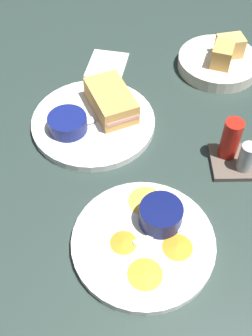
{
  "coord_description": "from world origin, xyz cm",
  "views": [
    {
      "loc": [
        59.26,
        0.77,
        62.15
      ],
      "look_at": [
        11.71,
        1.62,
        3.0
      ],
      "focal_mm": 43.7,
      "sensor_mm": 36.0,
      "label": 1
    }
  ],
  "objects_px": {
    "plate_sandwich_main": "(93,122)",
    "plate_chips_companion": "(143,242)",
    "spoon_by_gravy_ramekin": "(171,229)",
    "bread_basket_rear": "(220,61)",
    "sandwich_half_near": "(111,101)",
    "ramekin_dark_sauce": "(67,124)",
    "spoon_by_dark_ramekin": "(94,119)",
    "condiment_caddy": "(235,151)",
    "ramekin_light_gravy": "(161,214)"
  },
  "relations": [
    {
      "from": "plate_sandwich_main",
      "to": "plate_chips_companion",
      "type": "bearing_deg",
      "value": 17.97
    },
    {
      "from": "spoon_by_gravy_ramekin",
      "to": "bread_basket_rear",
      "type": "relative_size",
      "value": 0.5
    },
    {
      "from": "sandwich_half_near",
      "to": "plate_chips_companion",
      "type": "distance_m",
      "value": 0.32
    },
    {
      "from": "plate_chips_companion",
      "to": "ramekin_dark_sauce",
      "type": "bearing_deg",
      "value": -150.85
    },
    {
      "from": "spoon_by_dark_ramekin",
      "to": "ramekin_dark_sauce",
      "type": "bearing_deg",
      "value": -60.9
    },
    {
      "from": "plate_sandwich_main",
      "to": "spoon_by_dark_ramekin",
      "type": "xyz_separation_m",
      "value": [
        0.0,
        0.0,
        0.01
      ]
    },
    {
      "from": "spoon_by_gravy_ramekin",
      "to": "condiment_caddy",
      "type": "bearing_deg",
      "value": 139.85
    },
    {
      "from": "plate_sandwich_main",
      "to": "condiment_caddy",
      "type": "xyz_separation_m",
      "value": [
        0.11,
        0.28,
        0.03
      ]
    },
    {
      "from": "ramekin_light_gravy",
      "to": "spoon_by_gravy_ramekin",
      "type": "bearing_deg",
      "value": 43.46
    },
    {
      "from": "ramekin_light_gravy",
      "to": "bread_basket_rear",
      "type": "height_order",
      "value": "bread_basket_rear"
    },
    {
      "from": "ramekin_dark_sauce",
      "to": "spoon_by_gravy_ramekin",
      "type": "xyz_separation_m",
      "value": [
        0.24,
        0.19,
        -0.01
      ]
    },
    {
      "from": "plate_sandwich_main",
      "to": "ramekin_light_gravy",
      "type": "height_order",
      "value": "ramekin_light_gravy"
    },
    {
      "from": "spoon_by_dark_ramekin",
      "to": "condiment_caddy",
      "type": "xyz_separation_m",
      "value": [
        0.11,
        0.27,
        0.01
      ]
    },
    {
      "from": "ramekin_light_gravy",
      "to": "ramekin_dark_sauce",
      "type": "bearing_deg",
      "value": -141.81
    },
    {
      "from": "plate_sandwich_main",
      "to": "spoon_by_dark_ramekin",
      "type": "height_order",
      "value": "spoon_by_dark_ramekin"
    },
    {
      "from": "sandwich_half_near",
      "to": "ramekin_light_gravy",
      "type": "bearing_deg",
      "value": 16.84
    },
    {
      "from": "bread_basket_rear",
      "to": "condiment_caddy",
      "type": "xyz_separation_m",
      "value": [
        0.3,
        -0.02,
        0.01
      ]
    },
    {
      "from": "plate_sandwich_main",
      "to": "spoon_by_dark_ramekin",
      "type": "distance_m",
      "value": 0.01
    },
    {
      "from": "ramekin_dark_sauce",
      "to": "bread_basket_rear",
      "type": "height_order",
      "value": "bread_basket_rear"
    },
    {
      "from": "plate_chips_companion",
      "to": "spoon_by_dark_ramekin",
      "type": "bearing_deg",
      "value": -162.48
    },
    {
      "from": "sandwich_half_near",
      "to": "condiment_caddy",
      "type": "xyz_separation_m",
      "value": [
        0.14,
        0.24,
        -0.01
      ]
    },
    {
      "from": "plate_chips_companion",
      "to": "condiment_caddy",
      "type": "bearing_deg",
      "value": 134.41
    },
    {
      "from": "plate_sandwich_main",
      "to": "sandwich_half_near",
      "type": "relative_size",
      "value": 1.74
    },
    {
      "from": "spoon_by_dark_ramekin",
      "to": "sandwich_half_near",
      "type": "bearing_deg",
      "value": 132.75
    },
    {
      "from": "sandwich_half_near",
      "to": "ramekin_dark_sauce",
      "type": "distance_m",
      "value": 0.11
    },
    {
      "from": "sandwich_half_near",
      "to": "condiment_caddy",
      "type": "bearing_deg",
      "value": 59.68
    },
    {
      "from": "spoon_by_dark_ramekin",
      "to": "bread_basket_rear",
      "type": "height_order",
      "value": "bread_basket_rear"
    },
    {
      "from": "ramekin_dark_sauce",
      "to": "spoon_by_gravy_ramekin",
      "type": "distance_m",
      "value": 0.31
    },
    {
      "from": "spoon_by_dark_ramekin",
      "to": "ramekin_light_gravy",
      "type": "relative_size",
      "value": 1.27
    },
    {
      "from": "plate_sandwich_main",
      "to": "spoon_by_dark_ramekin",
      "type": "bearing_deg",
      "value": 75.17
    },
    {
      "from": "plate_sandwich_main",
      "to": "sandwich_half_near",
      "type": "xyz_separation_m",
      "value": [
        -0.03,
        0.04,
        0.03
      ]
    },
    {
      "from": "ramekin_dark_sauce",
      "to": "ramekin_light_gravy",
      "type": "height_order",
      "value": "ramekin_light_gravy"
    },
    {
      "from": "sandwich_half_near",
      "to": "plate_chips_companion",
      "type": "relative_size",
      "value": 0.62
    },
    {
      "from": "ramekin_dark_sauce",
      "to": "ramekin_light_gravy",
      "type": "bearing_deg",
      "value": 38.19
    },
    {
      "from": "spoon_by_dark_ramekin",
      "to": "plate_chips_companion",
      "type": "distance_m",
      "value": 0.3
    },
    {
      "from": "spoon_by_gravy_ramekin",
      "to": "bread_basket_rear",
      "type": "height_order",
      "value": "bread_basket_rear"
    },
    {
      "from": "plate_chips_companion",
      "to": "bread_basket_rear",
      "type": "bearing_deg",
      "value": 156.84
    },
    {
      "from": "ramekin_dark_sauce",
      "to": "bread_basket_rear",
      "type": "distance_m",
      "value": 0.41
    },
    {
      "from": "sandwich_half_near",
      "to": "spoon_by_dark_ramekin",
      "type": "height_order",
      "value": "sandwich_half_near"
    },
    {
      "from": "ramekin_dark_sauce",
      "to": "spoon_by_gravy_ramekin",
      "type": "height_order",
      "value": "ramekin_dark_sauce"
    },
    {
      "from": "plate_sandwich_main",
      "to": "sandwich_half_near",
      "type": "distance_m",
      "value": 0.06
    },
    {
      "from": "sandwich_half_near",
      "to": "spoon_by_gravy_ramekin",
      "type": "relative_size",
      "value": 1.53
    },
    {
      "from": "spoon_by_dark_ramekin",
      "to": "plate_chips_companion",
      "type": "height_order",
      "value": "spoon_by_dark_ramekin"
    },
    {
      "from": "spoon_by_gravy_ramekin",
      "to": "ramekin_dark_sauce",
      "type": "bearing_deg",
      "value": -141.38
    },
    {
      "from": "plate_sandwich_main",
      "to": "ramekin_dark_sauce",
      "type": "height_order",
      "value": "ramekin_dark_sauce"
    },
    {
      "from": "spoon_by_dark_ramekin",
      "to": "ramekin_light_gravy",
      "type": "bearing_deg",
      "value": 25.76
    },
    {
      "from": "spoon_by_dark_ramekin",
      "to": "spoon_by_gravy_ramekin",
      "type": "relative_size",
      "value": 0.96
    },
    {
      "from": "spoon_by_gravy_ramekin",
      "to": "bread_basket_rear",
      "type": "bearing_deg",
      "value": 161.15
    },
    {
      "from": "spoon_by_gravy_ramekin",
      "to": "condiment_caddy",
      "type": "height_order",
      "value": "condiment_caddy"
    },
    {
      "from": "sandwich_half_near",
      "to": "ramekin_light_gravy",
      "type": "relative_size",
      "value": 2.02
    }
  ]
}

